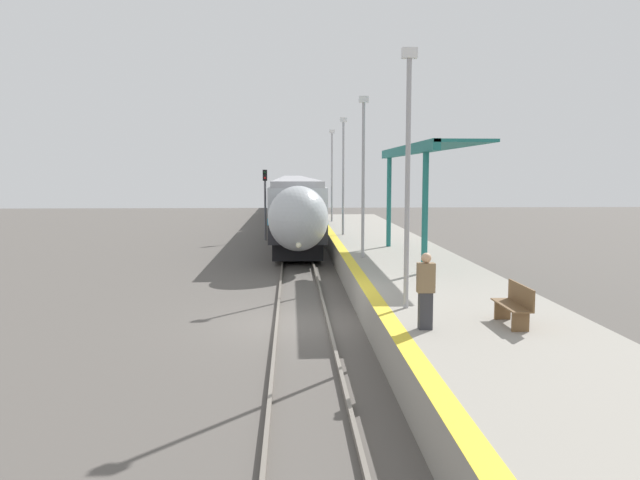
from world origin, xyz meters
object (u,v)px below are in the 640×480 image
at_px(lamppost_far, 343,169).
at_px(person_waiting, 426,290).
at_px(lamppost_near, 408,164).
at_px(railway_signal, 265,197).
at_px(lamppost_mid, 363,167).
at_px(lamppost_farthest, 332,170).
at_px(train, 294,195).
at_px(platform_bench, 515,304).

bearing_deg(lamppost_far, person_waiting, -89.94).
bearing_deg(lamppost_near, person_waiting, -89.40).
distance_m(railway_signal, lamppost_near, 25.59).
xyz_separation_m(lamppost_mid, lamppost_farthest, (0.00, 18.26, 0.00)).
distance_m(lamppost_mid, lamppost_farthest, 18.26).
bearing_deg(lamppost_mid, train, 94.05).
distance_m(platform_bench, railway_signal, 27.76).
height_order(lamppost_mid, lamppost_farthest, same).
height_order(lamppost_near, lamppost_farthest, same).
bearing_deg(platform_bench, train, 95.59).
bearing_deg(lamppost_farthest, train, 98.44).
bearing_deg(railway_signal, lamppost_near, -80.05).
distance_m(train, platform_bench, 46.06).
distance_m(train, lamppost_mid, 35.03).
bearing_deg(lamppost_near, train, 93.21).
height_order(lamppost_near, lamppost_mid, same).
distance_m(person_waiting, lamppost_mid, 11.52).
distance_m(train, person_waiting, 46.15).
relative_size(train, railway_signal, 14.92).
bearing_deg(lamppost_near, lamppost_farthest, 90.00).
height_order(platform_bench, lamppost_near, lamppost_near).
relative_size(person_waiting, lamppost_mid, 0.26).
bearing_deg(lamppost_far, lamppost_mid, -90.00).
bearing_deg(lamppost_farthest, platform_bench, -86.04).
bearing_deg(person_waiting, lamppost_mid, 90.11).
bearing_deg(platform_bench, lamppost_near, 137.79).
relative_size(lamppost_near, lamppost_farthest, 1.00).
relative_size(railway_signal, lamppost_near, 0.73).
bearing_deg(person_waiting, railway_signal, 99.25).
bearing_deg(lamppost_near, lamppost_mid, 90.00).
xyz_separation_m(lamppost_far, lamppost_farthest, (0.00, 9.13, 0.00)).
relative_size(railway_signal, lamppost_mid, 0.73).
relative_size(platform_bench, person_waiting, 0.90).
height_order(train, railway_signal, railway_signal).
distance_m(platform_bench, lamppost_farthest, 29.44).
height_order(train, lamppost_farthest, lamppost_farthest).
relative_size(train, platform_bench, 45.99).
bearing_deg(lamppost_far, platform_bench, -84.25).
xyz_separation_m(platform_bench, lamppost_near, (-2.02, 1.83, 3.01)).
xyz_separation_m(train, railway_signal, (-1.95, -18.86, 0.50)).
bearing_deg(railway_signal, train, 84.11).
relative_size(platform_bench, lamppost_near, 0.24).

